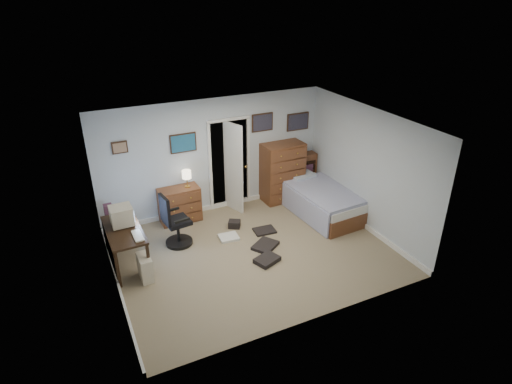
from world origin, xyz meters
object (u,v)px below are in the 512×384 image
(low_dresser, at_px, (180,205))
(bed, at_px, (321,201))
(office_chair, at_px, (175,226))
(tall_dresser, at_px, (282,172))
(computer_desk, at_px, (119,239))

(low_dresser, relative_size, bed, 0.41)
(office_chair, distance_m, tall_dresser, 2.93)
(computer_desk, bearing_deg, bed, 0.56)
(office_chair, height_order, bed, office_chair)
(computer_desk, bearing_deg, tall_dresser, 14.99)
(office_chair, bearing_deg, tall_dresser, 9.17)
(computer_desk, height_order, low_dresser, low_dresser)
(low_dresser, distance_m, tall_dresser, 2.46)
(office_chair, xyz_separation_m, bed, (3.22, -0.13, -0.11))
(office_chair, distance_m, low_dresser, 0.95)
(office_chair, distance_m, bed, 3.23)
(office_chair, relative_size, tall_dresser, 0.79)
(low_dresser, distance_m, bed, 3.05)
(low_dresser, bearing_deg, bed, -20.30)
(office_chair, bearing_deg, bed, -10.14)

